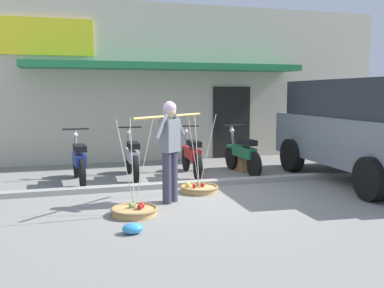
{
  "coord_description": "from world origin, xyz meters",
  "views": [
    {
      "loc": [
        -2.29,
        -7.46,
        1.84
      ],
      "look_at": [
        0.11,
        0.6,
        0.85
      ],
      "focal_mm": 41.11,
      "sensor_mm": 36.0,
      "label": 1
    }
  ],
  "objects": [
    {
      "name": "sidewalk_curb",
      "position": [
        0.0,
        0.7,
        0.05
      ],
      "size": [
        20.0,
        0.24,
        0.1
      ],
      "primitive_type": "cube",
      "color": "gray",
      "rests_on": "ground"
    },
    {
      "name": "parked_truck",
      "position": [
        3.74,
        0.15,
        1.13
      ],
      "size": [
        2.31,
        4.88,
        2.1
      ],
      "color": "slate",
      "rests_on": "ground"
    },
    {
      "name": "fruit_basket_right_side",
      "position": [
        -1.28,
        -1.03,
        0.07
      ],
      "size": [
        0.71,
        0.71,
        1.45
      ],
      "color": "tan",
      "rests_on": "ground"
    },
    {
      "name": "wooden_crate",
      "position": [
        1.87,
        1.95,
        0.16
      ],
      "size": [
        0.44,
        0.36,
        0.32
      ],
      "primitive_type": "cube",
      "color": "olive",
      "rests_on": "ground"
    },
    {
      "name": "motorcycle_nearest_shop",
      "position": [
        -1.98,
        1.65,
        0.45
      ],
      "size": [
        0.54,
        1.82,
        1.09
      ],
      "color": "black",
      "rests_on": "ground"
    },
    {
      "name": "motorcycle_end_of_row",
      "position": [
        1.62,
        1.64,
        0.45
      ],
      "size": [
        0.54,
        1.82,
        1.09
      ],
      "color": "black",
      "rests_on": "ground"
    },
    {
      "name": "fruit_basket_left_side",
      "position": [
        0.11,
        0.16,
        0.07
      ],
      "size": [
        0.71,
        0.71,
        1.45
      ],
      "color": "tan",
      "rests_on": "ground"
    },
    {
      "name": "motorcycle_second_in_row",
      "position": [
        -0.87,
        1.81,
        0.45
      ],
      "size": [
        0.54,
        1.82,
        1.09
      ],
      "color": "black",
      "rests_on": "ground"
    },
    {
      "name": "storefront_building",
      "position": [
        0.37,
        6.61,
        2.1
      ],
      "size": [
        13.0,
        6.0,
        4.2
      ],
      "color": "beige",
      "rests_on": "ground"
    },
    {
      "name": "plastic_litter_bag",
      "position": [
        -1.44,
        -1.9,
        0.07
      ],
      "size": [
        0.28,
        0.22,
        0.14
      ],
      "primitive_type": "ellipsoid",
      "color": "#3393D1",
      "rests_on": "ground"
    },
    {
      "name": "fruit_vendor",
      "position": [
        -0.58,
        -0.44,
        0.98
      ],
      "size": [
        1.43,
        1.22,
        1.7
      ],
      "color": "#38384C",
      "rests_on": "ground"
    },
    {
      "name": "ground_plane",
      "position": [
        0.0,
        0.0,
        0.0
      ],
      "size": [
        90.0,
        90.0,
        0.0
      ],
      "primitive_type": "plane",
      "color": "gray"
    },
    {
      "name": "motorcycle_third_in_row",
      "position": [
        0.45,
        1.76,
        0.45
      ],
      "size": [
        0.54,
        1.82,
        1.09
      ],
      "color": "black",
      "rests_on": "ground"
    }
  ]
}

